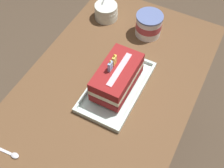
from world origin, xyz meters
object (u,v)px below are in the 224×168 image
bowl_stack (106,12)px  ice_cream_tub (149,25)px  serving_spoon_near_tray (11,154)px  birthday_cake (117,77)px  foil_tray (117,87)px

bowl_stack → ice_cream_tub: bearing=-91.9°
ice_cream_tub → serving_spoon_near_tray: 0.82m
ice_cream_tub → serving_spoon_near_tray: ice_cream_tub is taller
birthday_cake → bowl_stack: size_ratio=1.94×
ice_cream_tub → serving_spoon_near_tray: size_ratio=0.94×
birthday_cake → serving_spoon_near_tray: size_ratio=1.77×
foil_tray → birthday_cake: birthday_cake is taller
ice_cream_tub → serving_spoon_near_tray: bearing=166.2°
foil_tray → bowl_stack: (0.37, 0.24, 0.03)m
birthday_cake → foil_tray: bearing=-90.0°
birthday_cake → serving_spoon_near_tray: birthday_cake is taller
foil_tray → ice_cream_tub: size_ratio=2.93×
foil_tray → ice_cream_tub: ice_cream_tub is taller
bowl_stack → birthday_cake: bearing=-146.2°
bowl_stack → foil_tray: bearing=-146.2°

